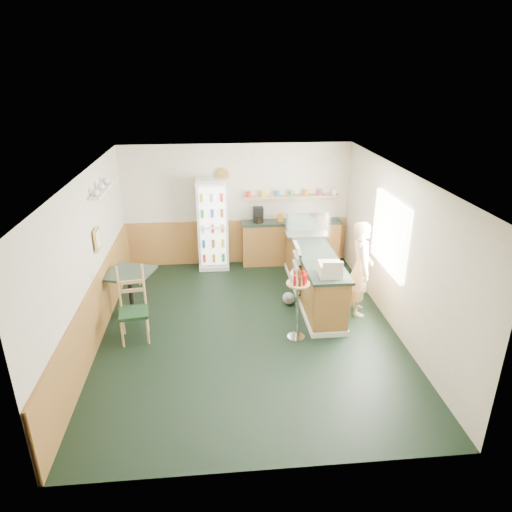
{
  "coord_description": "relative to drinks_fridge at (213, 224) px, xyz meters",
  "views": [
    {
      "loc": [
        -0.5,
        -6.78,
        4.18
      ],
      "look_at": [
        0.2,
        0.6,
        1.11
      ],
      "focal_mm": 32.0,
      "sensor_mm": 36.0,
      "label": 1
    }
  ],
  "objects": [
    {
      "name": "cash_register",
      "position": [
        1.91,
        -2.85,
        0.11
      ],
      "size": [
        0.39,
        0.4,
        0.21
      ],
      "primitive_type": "cube",
      "rotation": [
        0.0,
        0.0,
        -0.06
      ],
      "color": "beige",
      "rests_on": "service_counter"
    },
    {
      "name": "back_counter",
      "position": [
        1.74,
        0.06,
        -0.46
      ],
      "size": [
        2.24,
        0.42,
        1.69
      ],
      "color": "#A76A35",
      "rests_on": "ground"
    },
    {
      "name": "shopkeeper",
      "position": [
        2.61,
        -2.34,
        -0.13
      ],
      "size": [
        0.5,
        0.64,
        1.75
      ],
      "primitive_type": "imported",
      "rotation": [
        0.0,
        0.0,
        1.43
      ],
      "color": "tan",
      "rests_on": "ground"
    },
    {
      "name": "service_counter",
      "position": [
        1.91,
        -1.67,
        -0.54
      ],
      "size": [
        0.68,
        3.01,
        1.01
      ],
      "color": "#A76A35",
      "rests_on": "ground"
    },
    {
      "name": "cafe_chair",
      "position": [
        -1.32,
        -2.78,
        -0.35
      ],
      "size": [
        0.52,
        0.52,
        1.25
      ],
      "rotation": [
        0.0,
        0.0,
        0.14
      ],
      "color": "#163119",
      "rests_on": "ground"
    },
    {
      "name": "dog_doorstop",
      "position": [
        1.39,
        -1.94,
        -0.87
      ],
      "size": [
        0.23,
        0.3,
        0.28
      ],
      "rotation": [
        0.0,
        0.0,
        -0.16
      ],
      "color": "gray",
      "rests_on": "ground"
    },
    {
      "name": "display_case",
      "position": [
        1.91,
        -0.93,
        0.25
      ],
      "size": [
        0.85,
        0.45,
        0.48
      ],
      "color": "silver",
      "rests_on": "service_counter"
    },
    {
      "name": "cafe_table",
      "position": [
        -1.49,
        -2.04,
        -0.4
      ],
      "size": [
        0.97,
        0.97,
        0.85
      ],
      "rotation": [
        0.0,
        0.0,
        -0.3
      ],
      "color": "black",
      "rests_on": "ground"
    },
    {
      "name": "room_envelope",
      "position": [
        0.33,
        -2.01,
        0.52
      ],
      "size": [
        5.04,
        6.02,
        2.72
      ],
      "color": "beige",
      "rests_on": "ground"
    },
    {
      "name": "drinks_fridge",
      "position": [
        0.0,
        0.0,
        0.0
      ],
      "size": [
        0.66,
        0.54,
        2.01
      ],
      "color": "silver",
      "rests_on": "ground"
    },
    {
      "name": "newspaper_rack",
      "position": [
        1.55,
        -1.83,
        -0.3
      ],
      "size": [
        0.1,
        0.48,
        0.95
      ],
      "color": "black",
      "rests_on": "ground"
    },
    {
      "name": "condiment_stand",
      "position": [
        1.34,
        -3.09,
        -0.2
      ],
      "size": [
        0.38,
        0.38,
        1.18
      ],
      "rotation": [
        0.0,
        0.0,
        -0.13
      ],
      "color": "silver",
      "rests_on": "ground"
    },
    {
      "name": "ground",
      "position": [
        0.56,
        -2.74,
        -1.0
      ],
      "size": [
        6.0,
        6.0,
        0.0
      ],
      "primitive_type": "plane",
      "color": "black",
      "rests_on": "ground"
    }
  ]
}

